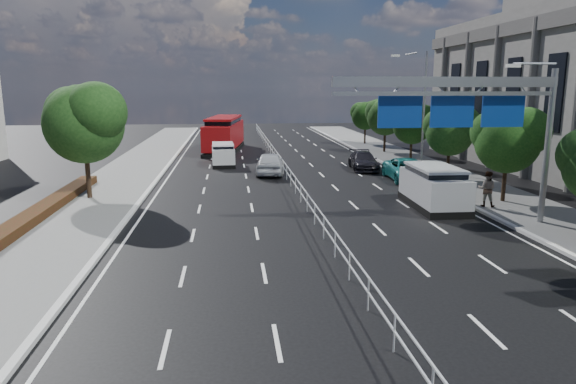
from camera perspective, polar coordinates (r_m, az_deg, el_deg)
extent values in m
plane|color=black|center=(14.11, 10.60, -15.50)|extent=(160.00, 160.00, 0.00)
cube|color=silver|center=(14.48, -27.51, -15.64)|extent=(0.25, 140.00, 0.15)
cube|color=silver|center=(35.11, -0.02, 2.77)|extent=(0.05, 85.00, 0.05)
cube|color=silver|center=(35.18, -0.02, 2.05)|extent=(0.05, 85.00, 0.05)
cylinder|color=gray|center=(26.46, 26.86, 4.31)|extent=(0.28, 0.28, 7.20)
cube|color=gray|center=(23.93, 17.25, 11.61)|extent=(10.20, 0.25, 0.45)
cube|color=gray|center=(23.93, 17.17, 10.41)|extent=(10.20, 0.18, 0.18)
cylinder|color=gray|center=(25.80, 25.74, 12.74)|extent=(2.00, 0.10, 0.10)
cube|color=silver|center=(25.29, 23.75, 12.72)|extent=(0.60, 0.25, 0.15)
cube|color=navy|center=(25.35, 22.78, 8.26)|extent=(2.00, 0.08, 1.40)
cube|color=white|center=(25.39, 22.72, 8.26)|extent=(1.80, 0.02, 1.20)
cube|color=navy|center=(24.28, 17.77, 8.49)|extent=(2.00, 0.08, 1.40)
cube|color=white|center=(24.33, 17.72, 8.50)|extent=(1.80, 0.02, 1.20)
cube|color=navy|center=(23.41, 12.33, 8.68)|extent=(2.00, 0.08, 1.40)
cube|color=white|center=(23.46, 12.30, 8.69)|extent=(1.80, 0.02, 1.20)
cylinder|color=gray|center=(40.76, 14.85, 8.56)|extent=(0.16, 0.16, 9.00)
cylinder|color=gray|center=(40.37, 13.54, 14.71)|extent=(0.10, 2.40, 0.10)
cube|color=silver|center=(39.98, 11.85, 14.60)|extent=(0.60, 0.25, 0.15)
cube|color=#4C4947|center=(40.05, 26.02, 16.51)|extent=(0.40, 36.00, 1.00)
cylinder|color=black|center=(31.41, -21.37, 2.31)|extent=(0.28, 0.28, 3.50)
sphere|color=#143511|center=(31.13, -21.72, 7.02)|extent=(4.40, 4.40, 4.40)
sphere|color=#143511|center=(30.23, -20.52, 8.32)|extent=(3.30, 3.30, 3.30)
sphere|color=#143511|center=(31.94, -22.83, 8.04)|extent=(3.08, 3.08, 3.08)
cylinder|color=black|center=(30.87, 22.91, 1.38)|extent=(0.22, 0.22, 2.80)
sphere|color=black|center=(30.60, 23.21, 5.20)|extent=(3.50, 3.50, 3.50)
sphere|color=black|center=(30.46, 24.93, 6.09)|extent=(2.62, 2.62, 2.62)
sphere|color=black|center=(30.73, 21.80, 6.17)|extent=(2.45, 2.45, 2.45)
cylinder|color=black|center=(37.51, 17.37, 3.35)|extent=(0.22, 0.22, 2.70)
sphere|color=#143511|center=(37.29, 17.55, 6.39)|extent=(3.30, 3.30, 3.30)
sphere|color=#143511|center=(37.08, 18.85, 7.12)|extent=(2.48, 2.48, 2.47)
sphere|color=#143511|center=(37.49, 16.47, 7.14)|extent=(2.31, 2.31, 2.31)
cylinder|color=black|center=(44.42, 13.51, 4.73)|extent=(0.21, 0.21, 2.65)
sphere|color=black|center=(44.24, 13.63, 7.25)|extent=(3.20, 3.20, 3.20)
sphere|color=black|center=(43.98, 14.66, 7.87)|extent=(2.40, 2.40, 2.40)
sphere|color=black|center=(44.48, 12.76, 7.86)|extent=(2.24, 2.24, 2.24)
cylinder|color=black|center=(51.48, 10.69, 5.86)|extent=(0.23, 0.23, 2.85)
sphere|color=#143511|center=(51.32, 10.78, 8.20)|extent=(3.60, 3.60, 3.60)
sphere|color=#143511|center=(51.00, 11.77, 8.79)|extent=(2.70, 2.70, 2.70)
sphere|color=#143511|center=(51.64, 9.95, 8.76)|extent=(2.52, 2.52, 2.52)
cylinder|color=black|center=(58.67, 8.55, 6.49)|extent=(0.21, 0.21, 2.60)
sphere|color=black|center=(58.54, 8.60, 8.36)|extent=(3.10, 3.10, 3.10)
sphere|color=black|center=(58.23, 9.33, 8.84)|extent=(2.32, 2.33, 2.32)
sphere|color=black|center=(58.83, 7.98, 8.80)|extent=(2.17, 2.17, 2.17)
cube|color=black|center=(42.99, -7.20, 3.16)|extent=(1.99, 4.28, 0.30)
cube|color=silver|center=(42.89, -7.22, 4.12)|extent=(1.95, 4.20, 1.24)
cube|color=black|center=(42.82, -7.24, 4.95)|extent=(1.76, 3.04, 0.55)
cube|color=silver|center=(42.79, -7.25, 5.31)|extent=(1.84, 3.29, 0.11)
cylinder|color=black|center=(41.61, -8.18, 3.08)|extent=(0.29, 0.63, 0.62)
cylinder|color=black|center=(41.65, -6.11, 3.14)|extent=(0.29, 0.63, 0.62)
cylinder|color=black|center=(44.31, -8.23, 3.59)|extent=(0.29, 0.63, 0.62)
cylinder|color=black|center=(44.35, -6.29, 3.65)|extent=(0.29, 0.63, 0.62)
cube|color=black|center=(52.75, -7.05, 4.74)|extent=(4.25, 11.80, 0.34)
cube|color=maroon|center=(52.59, -7.09, 6.34)|extent=(4.17, 11.57, 2.34)
cube|color=black|center=(52.50, -7.12, 7.61)|extent=(3.53, 8.40, 1.03)
cube|color=maroon|center=(52.47, -7.14, 8.18)|extent=(3.73, 9.09, 0.21)
cylinder|color=black|center=(49.25, -8.98, 4.41)|extent=(0.39, 0.74, 0.71)
cylinder|color=black|center=(48.90, -6.36, 4.43)|extent=(0.39, 0.74, 0.71)
cylinder|color=black|center=(56.56, -7.66, 5.37)|extent=(0.39, 0.74, 0.71)
cylinder|color=black|center=(56.26, -5.37, 5.38)|extent=(0.39, 0.74, 0.71)
imported|color=#B8BAC0|center=(38.19, -2.05, 3.22)|extent=(2.43, 5.03, 1.66)
imported|color=black|center=(66.89, -8.37, 6.58)|extent=(1.73, 4.29, 1.38)
cube|color=black|center=(28.82, 15.81, -1.28)|extent=(2.44, 5.45, 0.37)
cube|color=#A5A7AC|center=(28.64, 15.91, 0.46)|extent=(2.39, 5.35, 1.52)
cube|color=black|center=(28.51, 16.00, 1.96)|extent=(2.17, 3.86, 0.67)
cube|color=#A5A7AC|center=(28.46, 16.03, 2.63)|extent=(2.27, 4.18, 0.13)
cylinder|color=black|center=(26.86, 15.24, -1.74)|extent=(0.34, 0.77, 0.76)
cylinder|color=black|center=(27.55, 18.92, -1.63)|extent=(0.34, 0.77, 0.76)
cylinder|color=black|center=(30.08, 13.01, -0.22)|extent=(0.34, 0.77, 0.76)
cylinder|color=black|center=(30.70, 16.36, -0.16)|extent=(0.34, 0.77, 0.76)
imported|color=#197372|center=(36.53, 13.14, 2.41)|extent=(2.76, 5.51, 1.50)
imported|color=black|center=(40.81, 8.38, 3.45)|extent=(2.34, 4.92, 1.38)
imported|color=gray|center=(29.15, 21.23, 0.33)|extent=(1.16, 1.09, 1.89)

